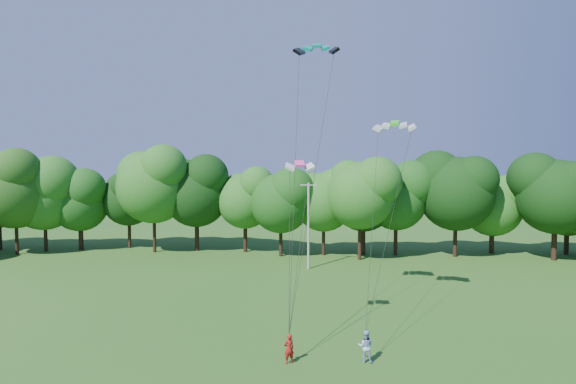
{
  "coord_description": "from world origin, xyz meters",
  "views": [
    {
      "loc": [
        2.19,
        -15.57,
        10.05
      ],
      "look_at": [
        0.21,
        13.0,
        8.5
      ],
      "focal_mm": 28.0,
      "sensor_mm": 36.0,
      "label": 1
    }
  ],
  "objects": [
    {
      "name": "utility_pole",
      "position": [
        1.15,
        28.71,
        4.39
      ],
      "size": [
        1.66,
        0.57,
        8.57
      ],
      "rotation": [
        0.0,
        0.0,
        -0.29
      ],
      "color": "#A9A8A0",
      "rests_on": "ground"
    },
    {
      "name": "tree_back_east",
      "position": [
        30.88,
        38.2,
        6.9
      ],
      "size": [
        7.6,
        7.6,
        11.05
      ],
      "color": "#342615",
      "rests_on": "ground"
    },
    {
      "name": "kite_pink",
      "position": [
        1.08,
        9.92,
        10.28
      ],
      "size": [
        1.75,
        1.04,
        0.4
      ],
      "rotation": [
        0.0,
        0.0,
        0.16
      ],
      "color": "#FF46A3",
      "rests_on": "ground"
    },
    {
      "name": "kite_flyer_left",
      "position": [
        0.68,
        6.95,
        0.77
      ],
      "size": [
        0.67,
        0.59,
        1.53
      ],
      "primitive_type": "imported",
      "rotation": [
        0.0,
        0.0,
        3.63
      ],
      "color": "#AB1A16",
      "rests_on": "ground"
    },
    {
      "name": "tree_back_west",
      "position": [
        -32.77,
        33.75,
        8.32
      ],
      "size": [
        9.17,
        9.17,
        13.33
      ],
      "color": "#311B13",
      "rests_on": "ground"
    },
    {
      "name": "kite_teal",
      "position": [
        2.0,
        13.69,
        17.87
      ],
      "size": [
        2.85,
        1.38,
        0.6
      ],
      "rotation": [
        0.0,
        0.0,
        -0.05
      ],
      "color": "#04897D",
      "rests_on": "ground"
    },
    {
      "name": "kite_green",
      "position": [
        7.3,
        15.47,
        13.08
      ],
      "size": [
        2.97,
        1.85,
        0.5
      ],
      "rotation": [
        0.0,
        0.0,
        -0.23
      ],
      "color": "#3ADD21",
      "rests_on": "ground"
    },
    {
      "name": "kite_flyer_right",
      "position": [
        4.62,
        7.37,
        0.83
      ],
      "size": [
        0.87,
        0.71,
        1.67
      ],
      "primitive_type": "imported",
      "rotation": [
        0.0,
        0.0,
        3.04
      ],
      "color": "#A7BBE8",
      "rests_on": "ground"
    },
    {
      "name": "tree_back_center",
      "position": [
        7.35,
        36.64,
        6.84
      ],
      "size": [
        7.53,
        7.53,
        10.95
      ],
      "color": "#302512",
      "rests_on": "ground"
    }
  ]
}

